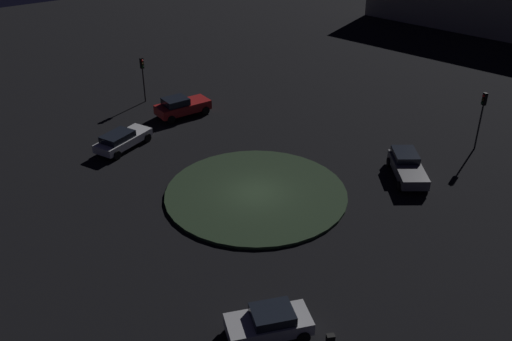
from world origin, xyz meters
TOP-DOWN VIEW (x-y plane):
  - ground_plane at (0.00, 0.00)m, footprint 121.18×121.18m
  - roundabout_island at (0.00, 0.00)m, footprint 11.59×11.59m
  - car_red at (1.96, 13.76)m, footprint 4.46×2.14m
  - car_white at (-4.44, 10.87)m, footprint 4.83×3.43m
  - car_grey at (9.69, -3.70)m, footprint 3.96×4.74m
  - car_silver at (-6.27, -10.30)m, footprint 4.18×2.98m
  - traffic_light_east at (16.86, -3.68)m, footprint 0.38×0.34m
  - traffic_light_north at (0.74, 18.20)m, footprint 0.31×0.36m

SIDE VIEW (x-z plane):
  - ground_plane at x=0.00m, z-range 0.00..0.00m
  - roundabout_island at x=0.00m, z-range 0.00..0.19m
  - car_white at x=-4.44m, z-range 0.05..1.41m
  - car_silver at x=-6.27m, z-range 0.03..1.43m
  - car_grey at x=9.69m, z-range 0.04..1.46m
  - car_red at x=1.96m, z-range 0.01..1.64m
  - traffic_light_north at x=0.74m, z-range 0.84..4.74m
  - traffic_light_east at x=16.86m, z-range 0.92..5.29m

